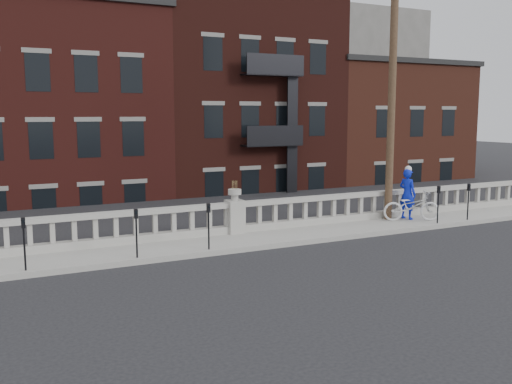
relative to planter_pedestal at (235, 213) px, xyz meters
The scene contains 13 objects.
ground 4.04m from the planter_pedestal, 90.00° to the right, with size 120.00×120.00×0.00m, color black.
sidewalk 1.21m from the planter_pedestal, 90.00° to the right, with size 32.00×2.20×0.15m, color gray.
balustrade 0.19m from the planter_pedestal, ahead, with size 28.00×0.34×1.03m.
planter_pedestal is the anchor object (origin of this frame).
lower_level 19.19m from the planter_pedestal, 88.31° to the left, with size 80.00×44.00×20.80m.
utility_pole 7.61m from the planter_pedestal, ahead, with size 1.60×0.28×10.00m.
parking_meter_a 6.92m from the planter_pedestal, 164.92° to the right, with size 0.10×0.09×1.36m.
parking_meter_b 4.21m from the planter_pedestal, 154.67° to the right, with size 0.10×0.09×1.36m.
parking_meter_c 2.46m from the planter_pedestal, 132.75° to the right, with size 0.10×0.09×1.36m.
parking_meter_d 7.50m from the planter_pedestal, 13.90° to the right, with size 0.10×0.09×1.36m.
parking_meter_e 8.96m from the planter_pedestal, 11.59° to the right, with size 0.10×0.09×1.36m.
bicycle 6.82m from the planter_pedestal, ahead, with size 0.73×2.09×1.10m, color silver.
cyclist 6.90m from the planter_pedestal, ahead, with size 0.70×0.46×1.91m, color #0C1FC0.
Camera 1 is at (-7.78, -13.07, 4.12)m, focal length 40.00 mm.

